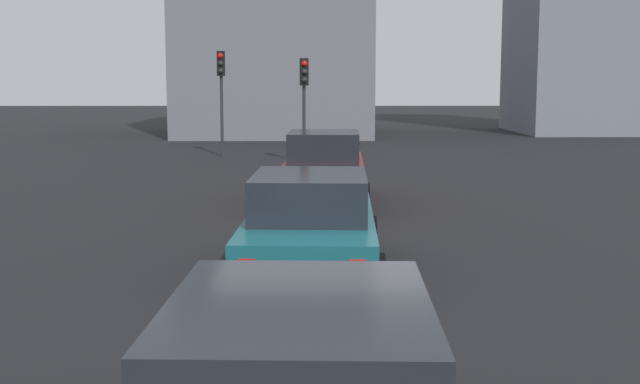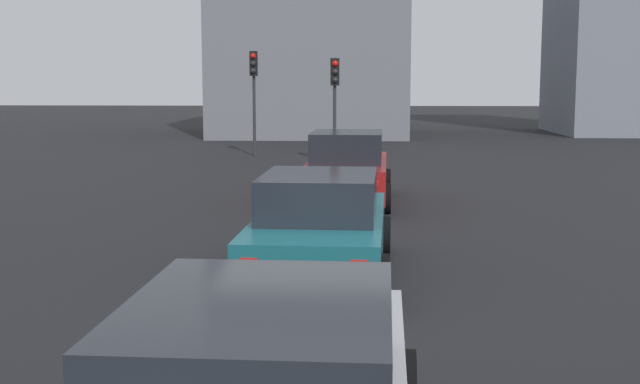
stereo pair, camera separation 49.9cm
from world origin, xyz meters
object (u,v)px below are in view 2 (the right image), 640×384
Objects in this scene: car_red_lead at (347,169)px; car_teal_second at (320,227)px; traffic_light_near_left at (254,81)px; traffic_light_near_right at (335,88)px.

car_teal_second is (-7.16, 0.29, -0.06)m from car_red_lead.
car_red_lead is 1.25× the size of traffic_light_near_left.
traffic_light_near_right is at bearing 47.95° from traffic_light_near_left.
traffic_light_near_right reaches higher than car_teal_second.
traffic_light_near_left reaches higher than traffic_light_near_right.
car_red_lead reaches higher than car_teal_second.
traffic_light_near_left is at bearing -138.97° from traffic_light_near_right.
traffic_light_near_right is (-2.75, -3.06, -0.23)m from traffic_light_near_left.
car_teal_second is 16.20m from traffic_light_near_right.
traffic_light_near_left reaches higher than car_red_lead.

